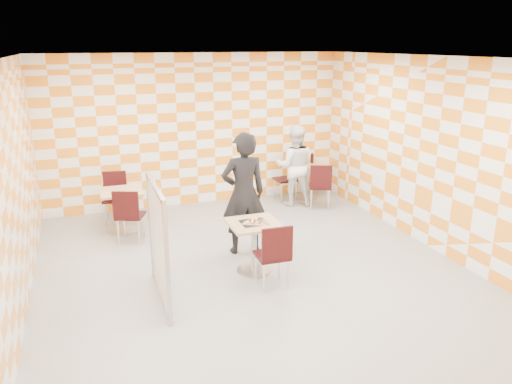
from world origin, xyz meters
The scene contains 15 objects.
room_shell centered at (0.00, 0.54, 1.50)m, with size 7.00×7.00×7.00m.
main_table centered at (0.02, 0.06, 0.51)m, with size 0.70×0.70×0.75m.
second_table centered at (2.24, 3.03, 0.51)m, with size 0.70×0.70×0.75m.
empty_table centered at (-1.61, 2.31, 0.51)m, with size 0.70×0.70×0.75m.
chair_main_front centered at (0.09, -0.56, 0.54)m, with size 0.43×0.44×0.92m.
chair_second_front centered at (2.16, 2.25, 0.54)m, with size 0.55×0.56×0.92m.
chair_second_side centered at (1.85, 3.05, 0.54)m, with size 0.45×0.44×0.92m.
chair_empty_near centered at (-1.56, 1.72, 0.54)m, with size 0.55×0.56×0.92m.
chair_empty_far centered at (-1.68, 2.91, 0.54)m, with size 0.49×0.50×0.92m.
partition centered at (-1.38, -0.34, 0.79)m, with size 0.08×1.38×1.55m.
man_dark centered at (0.10, 0.79, 0.96)m, with size 0.70×0.46×1.91m, color black.
man_white centered at (1.82, 2.72, 0.81)m, with size 0.79×0.61×1.62m, color white.
pizza_on_foil centered at (0.02, 0.04, 0.77)m, with size 0.40×0.40×0.04m.
sport_bottle centered at (2.06, 3.12, 0.84)m, with size 0.06×0.06×0.20m.
soda_bottle centered at (2.36, 3.05, 0.85)m, with size 0.07×0.07×0.23m.
Camera 1 is at (-2.15, -6.18, 3.19)m, focal length 35.00 mm.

